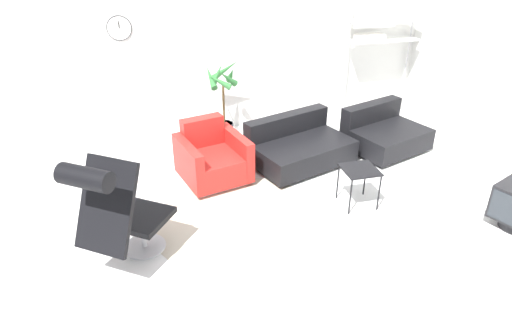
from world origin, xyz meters
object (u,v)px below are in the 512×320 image
object	(u,v)px
armchair_red	(212,159)
side_table	(360,173)
lounge_chair	(115,206)
potted_plant	(223,104)
shelf_unit	(383,32)
couch_second	(384,134)
couch_low	(299,148)

from	to	relation	value
armchair_red	side_table	distance (m)	1.93
lounge_chair	side_table	bearing A→B (deg)	45.89
side_table	lounge_chair	bearing A→B (deg)	-169.38
potted_plant	shelf_unit	bearing A→B (deg)	5.33
armchair_red	potted_plant	world-z (taller)	potted_plant
side_table	armchair_red	bearing A→B (deg)	146.86
couch_second	side_table	bearing A→B (deg)	32.30
lounge_chair	potted_plant	world-z (taller)	lounge_chair
armchair_red	lounge_chair	bearing A→B (deg)	39.17
lounge_chair	couch_low	bearing A→B (deg)	70.86
potted_plant	lounge_chair	bearing A→B (deg)	-118.77
shelf_unit	couch_low	bearing A→B (deg)	-144.51
couch_second	shelf_unit	size ratio (longest dim) A/B	0.67
couch_second	armchair_red	bearing A→B (deg)	-13.31
couch_second	lounge_chair	bearing A→B (deg)	6.57
couch_low	potted_plant	world-z (taller)	potted_plant
lounge_chair	potted_plant	size ratio (longest dim) A/B	1.04
shelf_unit	potted_plant	bearing A→B (deg)	-174.67
armchair_red	couch_second	distance (m)	2.69
couch_low	armchair_red	bearing A→B (deg)	-12.22
side_table	couch_low	bearing A→B (deg)	105.80
armchair_red	couch_low	size ratio (longest dim) A/B	0.63
armchair_red	side_table	xyz separation A→B (m)	(1.61, -1.05, 0.14)
couch_low	shelf_unit	xyz separation A→B (m)	(1.85, 1.32, 1.25)
couch_second	shelf_unit	bearing A→B (deg)	-129.94
lounge_chair	shelf_unit	distance (m)	5.30
couch_low	potted_plant	size ratio (longest dim) A/B	1.27
lounge_chair	couch_low	xyz separation A→B (m)	(2.42, 1.73, -0.51)
shelf_unit	side_table	bearing A→B (deg)	-120.78
couch_second	potted_plant	size ratio (longest dim) A/B	1.06
armchair_red	couch_second	size ratio (longest dim) A/B	0.76
potted_plant	shelf_unit	xyz separation A→B (m)	(2.73, 0.25, 0.90)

